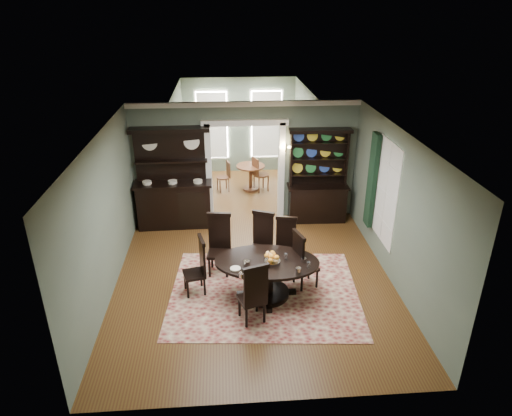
{
  "coord_description": "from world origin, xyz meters",
  "views": [
    {
      "loc": [
        -0.54,
        -7.67,
        5.19
      ],
      "look_at": [
        0.09,
        0.6,
        1.35
      ],
      "focal_mm": 32.0,
      "sensor_mm": 36.0,
      "label": 1
    }
  ],
  "objects_px": {
    "parlor_table": "(251,174)",
    "welsh_dresser": "(317,188)",
    "sideboard": "(174,193)",
    "dining_table": "(267,271)"
  },
  "relations": [
    {
      "from": "dining_table",
      "to": "parlor_table",
      "type": "bearing_deg",
      "value": 97.07
    },
    {
      "from": "sideboard",
      "to": "parlor_table",
      "type": "bearing_deg",
      "value": 45.23
    },
    {
      "from": "parlor_table",
      "to": "welsh_dresser",
      "type": "bearing_deg",
      "value": -53.35
    },
    {
      "from": "dining_table",
      "to": "parlor_table",
      "type": "height_order",
      "value": "dining_table"
    },
    {
      "from": "welsh_dresser",
      "to": "sideboard",
      "type": "bearing_deg",
      "value": -177.69
    },
    {
      "from": "sideboard",
      "to": "parlor_table",
      "type": "relative_size",
      "value": 2.98
    },
    {
      "from": "sideboard",
      "to": "welsh_dresser",
      "type": "distance_m",
      "value": 3.56
    },
    {
      "from": "welsh_dresser",
      "to": "parlor_table",
      "type": "height_order",
      "value": "welsh_dresser"
    },
    {
      "from": "parlor_table",
      "to": "sideboard",
      "type": "bearing_deg",
      "value": -133.72
    },
    {
      "from": "dining_table",
      "to": "welsh_dresser",
      "type": "bearing_deg",
      "value": 71.25
    }
  ]
}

